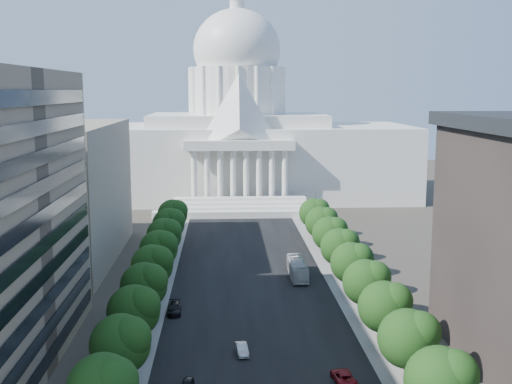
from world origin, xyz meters
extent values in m
cube|color=black|center=(0.00, 90.00, 0.00)|extent=(30.00, 260.00, 0.01)
cube|color=gray|center=(-19.00, 90.00, 0.00)|extent=(8.00, 260.00, 0.02)
cube|color=gray|center=(19.00, 90.00, 0.00)|extent=(8.00, 260.00, 0.02)
cube|color=white|center=(0.00, 185.00, 12.50)|extent=(120.00, 50.00, 25.00)
cube|color=white|center=(0.00, 185.00, 27.00)|extent=(60.00, 40.00, 4.00)
cube|color=white|center=(0.00, 158.00, 20.50)|extent=(34.00, 8.00, 3.00)
cylinder|color=white|center=(0.00, 185.00, 37.00)|extent=(32.00, 32.00, 16.00)
ellipsoid|color=white|center=(0.00, 185.00, 51.00)|extent=(30.00, 30.00, 27.60)
cylinder|color=white|center=(0.00, 185.00, 64.00)|extent=(4.80, 4.80, 7.00)
cube|color=gray|center=(-48.00, 100.00, 15.00)|extent=(38.00, 52.00, 30.00)
sphere|color=#15330E|center=(-16.67, 23.24, 7.31)|extent=(5.32, 5.32, 5.32)
cylinder|color=#33261C|center=(-18.00, 36.00, 1.47)|extent=(0.56, 0.56, 2.94)
sphere|color=#15330E|center=(-18.00, 36.00, 6.17)|extent=(7.60, 7.60, 7.60)
sphere|color=#15330E|center=(-16.67, 35.24, 7.31)|extent=(5.32, 5.32, 5.32)
cylinder|color=#33261C|center=(-18.00, 48.00, 1.47)|extent=(0.56, 0.56, 2.94)
sphere|color=#15330E|center=(-18.00, 48.00, 6.17)|extent=(7.60, 7.60, 7.60)
sphere|color=#15330E|center=(-16.67, 47.24, 7.31)|extent=(5.32, 5.32, 5.32)
cylinder|color=#33261C|center=(-18.00, 60.00, 1.47)|extent=(0.56, 0.56, 2.94)
sphere|color=#15330E|center=(-18.00, 60.00, 6.17)|extent=(7.60, 7.60, 7.60)
sphere|color=#15330E|center=(-16.67, 59.24, 7.31)|extent=(5.32, 5.32, 5.32)
cylinder|color=#33261C|center=(-18.00, 72.00, 1.47)|extent=(0.56, 0.56, 2.94)
sphere|color=#15330E|center=(-18.00, 72.00, 6.17)|extent=(7.60, 7.60, 7.60)
sphere|color=#15330E|center=(-16.67, 71.24, 7.31)|extent=(5.32, 5.32, 5.32)
cylinder|color=#33261C|center=(-18.00, 84.00, 1.47)|extent=(0.56, 0.56, 2.94)
sphere|color=#15330E|center=(-18.00, 84.00, 6.17)|extent=(7.60, 7.60, 7.60)
sphere|color=#15330E|center=(-16.67, 83.24, 7.31)|extent=(5.32, 5.32, 5.32)
cylinder|color=#33261C|center=(-18.00, 96.00, 1.47)|extent=(0.56, 0.56, 2.94)
sphere|color=#15330E|center=(-18.00, 96.00, 6.17)|extent=(7.60, 7.60, 7.60)
sphere|color=#15330E|center=(-16.67, 95.24, 7.31)|extent=(5.32, 5.32, 5.32)
cylinder|color=#33261C|center=(-18.00, 108.00, 1.47)|extent=(0.56, 0.56, 2.94)
sphere|color=#15330E|center=(-18.00, 108.00, 6.17)|extent=(7.60, 7.60, 7.60)
sphere|color=#15330E|center=(-16.67, 107.24, 7.31)|extent=(5.32, 5.32, 5.32)
cylinder|color=#33261C|center=(-18.00, 120.00, 1.47)|extent=(0.56, 0.56, 2.94)
sphere|color=#15330E|center=(-18.00, 120.00, 6.17)|extent=(7.60, 7.60, 7.60)
sphere|color=#15330E|center=(-16.67, 119.24, 7.31)|extent=(5.32, 5.32, 5.32)
sphere|color=#15330E|center=(18.00, 24.00, 6.17)|extent=(7.60, 7.60, 7.60)
sphere|color=#15330E|center=(19.33, 23.24, 7.31)|extent=(5.32, 5.32, 5.32)
cylinder|color=#33261C|center=(18.00, 36.00, 1.47)|extent=(0.56, 0.56, 2.94)
sphere|color=#15330E|center=(18.00, 36.00, 6.17)|extent=(7.60, 7.60, 7.60)
sphere|color=#15330E|center=(19.33, 35.24, 7.31)|extent=(5.32, 5.32, 5.32)
cylinder|color=#33261C|center=(18.00, 48.00, 1.47)|extent=(0.56, 0.56, 2.94)
sphere|color=#15330E|center=(18.00, 48.00, 6.17)|extent=(7.60, 7.60, 7.60)
sphere|color=#15330E|center=(19.33, 47.24, 7.31)|extent=(5.32, 5.32, 5.32)
cylinder|color=#33261C|center=(18.00, 60.00, 1.47)|extent=(0.56, 0.56, 2.94)
sphere|color=#15330E|center=(18.00, 60.00, 6.17)|extent=(7.60, 7.60, 7.60)
sphere|color=#15330E|center=(19.33, 59.24, 7.31)|extent=(5.32, 5.32, 5.32)
cylinder|color=#33261C|center=(18.00, 72.00, 1.47)|extent=(0.56, 0.56, 2.94)
sphere|color=#15330E|center=(18.00, 72.00, 6.17)|extent=(7.60, 7.60, 7.60)
sphere|color=#15330E|center=(19.33, 71.24, 7.31)|extent=(5.32, 5.32, 5.32)
cylinder|color=#33261C|center=(18.00, 84.00, 1.47)|extent=(0.56, 0.56, 2.94)
sphere|color=#15330E|center=(18.00, 84.00, 6.17)|extent=(7.60, 7.60, 7.60)
sphere|color=#15330E|center=(19.33, 83.24, 7.31)|extent=(5.32, 5.32, 5.32)
cylinder|color=#33261C|center=(18.00, 96.00, 1.47)|extent=(0.56, 0.56, 2.94)
sphere|color=#15330E|center=(18.00, 96.00, 6.17)|extent=(7.60, 7.60, 7.60)
sphere|color=#15330E|center=(19.33, 95.24, 7.31)|extent=(5.32, 5.32, 5.32)
cylinder|color=#33261C|center=(18.00, 108.00, 1.47)|extent=(0.56, 0.56, 2.94)
sphere|color=#15330E|center=(18.00, 108.00, 6.17)|extent=(7.60, 7.60, 7.60)
sphere|color=#15330E|center=(19.33, 107.24, 7.31)|extent=(5.32, 5.32, 5.32)
cylinder|color=#33261C|center=(18.00, 120.00, 1.47)|extent=(0.56, 0.56, 2.94)
sphere|color=#15330E|center=(18.00, 120.00, 6.17)|extent=(7.60, 7.60, 7.60)
sphere|color=#15330E|center=(19.33, 119.24, 7.31)|extent=(5.32, 5.32, 5.32)
cylinder|color=gray|center=(20.50, 35.00, 4.50)|extent=(0.18, 0.18, 9.00)
cylinder|color=gray|center=(19.30, 35.00, 8.80)|extent=(2.40, 0.14, 0.14)
sphere|color=gray|center=(18.20, 35.00, 8.70)|extent=(0.44, 0.44, 0.44)
cylinder|color=gray|center=(20.50, 60.00, 4.50)|extent=(0.18, 0.18, 9.00)
cylinder|color=gray|center=(19.30, 60.00, 8.80)|extent=(2.40, 0.14, 0.14)
sphere|color=gray|center=(18.20, 60.00, 8.70)|extent=(0.44, 0.44, 0.44)
cylinder|color=gray|center=(20.50, 85.00, 4.50)|extent=(0.18, 0.18, 9.00)
cylinder|color=gray|center=(19.30, 85.00, 8.80)|extent=(2.40, 0.14, 0.14)
sphere|color=gray|center=(18.20, 85.00, 8.70)|extent=(0.44, 0.44, 0.44)
cylinder|color=gray|center=(20.50, 110.00, 4.50)|extent=(0.18, 0.18, 9.00)
cylinder|color=gray|center=(19.30, 110.00, 8.80)|extent=(2.40, 0.14, 0.14)
sphere|color=gray|center=(18.20, 110.00, 8.70)|extent=(0.44, 0.44, 0.44)
cylinder|color=gray|center=(20.50, 135.00, 4.50)|extent=(0.18, 0.18, 9.00)
cylinder|color=gray|center=(19.30, 135.00, 8.80)|extent=(2.40, 0.14, 0.14)
sphere|color=gray|center=(18.20, 135.00, 8.70)|extent=(0.44, 0.44, 0.44)
imported|color=#AEB1B6|center=(-2.66, 46.55, 0.72)|extent=(2.06, 4.55, 1.45)
imported|color=maroon|center=(10.11, 36.91, 0.76)|extent=(2.97, 5.67, 1.52)
imported|color=black|center=(-13.50, 64.10, 0.80)|extent=(2.51, 5.64, 1.61)
imported|color=silver|center=(9.63, 83.99, 1.82)|extent=(3.08, 13.05, 3.63)
camera|label=1|loc=(-5.13, -39.98, 37.20)|focal=45.00mm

